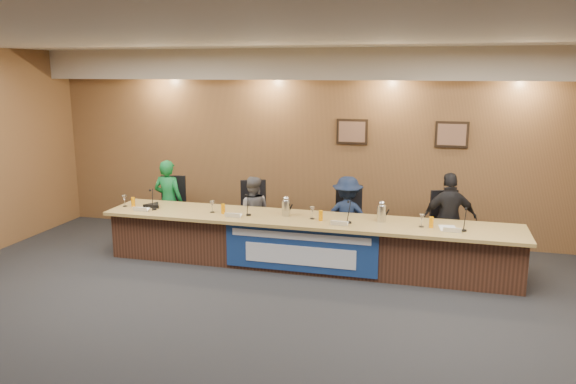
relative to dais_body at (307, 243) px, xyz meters
name	(u,v)px	position (x,y,z in m)	size (l,w,h in m)	color
floor	(256,339)	(0.00, -2.40, -0.35)	(10.00, 10.00, 0.00)	black
ceiling	(252,34)	(0.00, -2.40, 2.85)	(10.00, 8.00, 0.04)	silver
wall_back	(329,145)	(0.00, 1.60, 1.25)	(10.00, 0.04, 3.20)	brown
soffit	(327,64)	(0.00, 1.35, 2.60)	(10.00, 0.50, 0.50)	beige
dais_body	(307,243)	(0.00, 0.00, 0.00)	(6.00, 0.80, 0.70)	#422619
dais_top	(306,220)	(0.00, -0.05, 0.38)	(6.10, 0.95, 0.05)	#A98849
banner	(300,250)	(0.00, -0.41, 0.03)	(2.20, 0.02, 0.65)	navy
banner_text_upper	(300,237)	(0.00, -0.43, 0.23)	(2.00, 0.01, 0.10)	silver
banner_text_lower	(300,256)	(0.00, -0.43, -0.05)	(1.60, 0.01, 0.28)	silver
wall_photo_left	(352,132)	(0.40, 1.57, 1.50)	(0.52, 0.04, 0.42)	black
wall_photo_right	(452,135)	(2.00, 1.57, 1.50)	(0.52, 0.04, 0.42)	black
panelist_a	(169,201)	(-2.53, 0.60, 0.35)	(0.51, 0.34, 1.40)	#0E5F28
panelist_b	(253,213)	(-1.04, 0.60, 0.25)	(0.58, 0.45, 1.19)	#55545A
panelist_c	(347,217)	(0.50, 0.60, 0.28)	(0.82, 0.47, 1.27)	#101B35
panelist_d	(449,219)	(2.02, 0.60, 0.35)	(0.82, 0.34, 1.40)	black
office_chair_a	(172,212)	(-2.53, 0.70, 0.13)	(0.48, 0.48, 0.08)	black
office_chair_b	(255,218)	(-1.04, 0.70, 0.13)	(0.48, 0.48, 0.08)	black
office_chair_c	(348,225)	(0.50, 0.70, 0.13)	(0.48, 0.48, 0.08)	black
office_chair_d	(448,232)	(2.02, 0.70, 0.13)	(0.48, 0.48, 0.08)	black
nameplate_a	(140,209)	(-2.53, -0.34, 0.45)	(0.24, 0.06, 0.09)	white
microphone_a	(154,209)	(-2.37, -0.18, 0.41)	(0.07, 0.07, 0.02)	black
juice_glass_a	(133,202)	(-2.79, -0.08, 0.47)	(0.06, 0.06, 0.15)	orange
water_glass_a	(125,201)	(-2.92, -0.11, 0.49)	(0.08, 0.08, 0.18)	silver
nameplate_b	(233,215)	(-1.04, -0.31, 0.45)	(0.24, 0.06, 0.09)	white
microphone_b	(249,215)	(-0.86, -0.12, 0.41)	(0.07, 0.07, 0.02)	black
juice_glass_b	(223,209)	(-1.26, -0.12, 0.47)	(0.06, 0.06, 0.15)	orange
water_glass_b	(212,207)	(-1.45, -0.10, 0.49)	(0.08, 0.08, 0.18)	silver
nameplate_c	(339,223)	(0.53, -0.34, 0.45)	(0.24, 0.06, 0.09)	white
microphone_c	(349,222)	(0.65, -0.16, 0.41)	(0.07, 0.07, 0.02)	black
juice_glass_c	(321,216)	(0.24, -0.14, 0.47)	(0.06, 0.06, 0.15)	orange
water_glass_c	(312,213)	(0.10, -0.07, 0.49)	(0.08, 0.08, 0.18)	silver
nameplate_d	(452,229)	(2.04, -0.28, 0.45)	(0.24, 0.06, 0.09)	white
microphone_d	(464,230)	(2.20, -0.15, 0.41)	(0.07, 0.07, 0.02)	black
juice_glass_d	(431,222)	(1.77, -0.09, 0.47)	(0.06, 0.06, 0.15)	orange
water_glass_d	(422,221)	(1.64, -0.10, 0.49)	(0.08, 0.08, 0.18)	silver
carafe_mid	(286,208)	(-0.32, 0.00, 0.52)	(0.12, 0.12, 0.23)	silver
carafe_right	(382,213)	(1.08, 0.05, 0.52)	(0.13, 0.13, 0.24)	silver
speakerphone	(153,205)	(-2.48, -0.02, 0.43)	(0.32, 0.32, 0.05)	black
paper_stack	(448,228)	(1.99, -0.07, 0.40)	(0.22, 0.30, 0.01)	white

